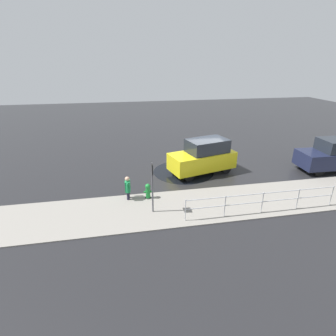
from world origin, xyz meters
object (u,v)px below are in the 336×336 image
(moving_hatchback, at_px, (203,157))
(pedestrian, at_px, (128,187))
(fire_hydrant, at_px, (148,191))
(sign_post, at_px, (152,181))
(parked_sedan, at_px, (336,155))

(moving_hatchback, xyz_separation_m, pedestrian, (4.62, 2.55, -0.34))
(fire_hydrant, relative_size, sign_post, 0.33)
(parked_sedan, relative_size, pedestrian, 3.57)
(fire_hydrant, distance_m, pedestrian, 1.01)
(moving_hatchback, relative_size, fire_hydrant, 5.24)
(pedestrian, xyz_separation_m, sign_post, (-1.03, 1.41, 0.90))
(moving_hatchback, xyz_separation_m, fire_hydrant, (3.65, 2.65, -0.63))
(moving_hatchback, height_order, fire_hydrant, moving_hatchback)
(fire_hydrant, distance_m, sign_post, 1.76)
(moving_hatchback, relative_size, pedestrian, 3.45)
(pedestrian, relative_size, sign_post, 0.51)
(parked_sedan, xyz_separation_m, fire_hydrant, (11.76, 1.56, -0.60))
(fire_hydrant, height_order, pedestrian, pedestrian)
(pedestrian, bearing_deg, fire_hydrant, 173.80)
(pedestrian, height_order, sign_post, sign_post)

